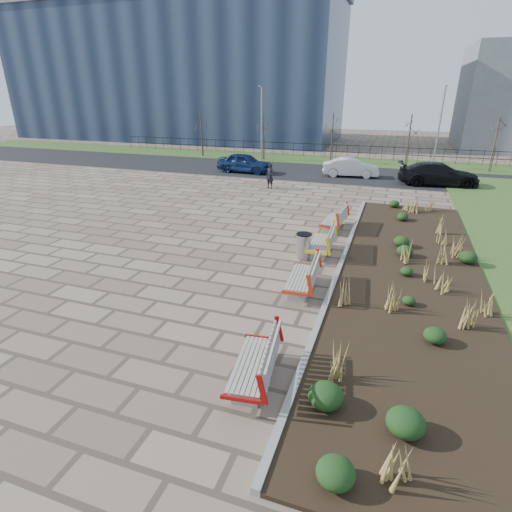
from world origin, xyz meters
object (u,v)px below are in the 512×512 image
(pedestrian, at_px, (270,176))
(lamp_east, at_px, (439,129))
(bench_c, at_px, (320,241))
(car_blue, at_px, (244,163))
(litter_bin, at_px, (304,247))
(bench_a, at_px, (252,362))
(bench_d, at_px, (334,218))
(lamp_west, at_px, (262,124))
(car_silver, at_px, (351,167))
(bench_b, at_px, (301,276))
(car_black, at_px, (438,174))

(pedestrian, height_order, lamp_east, lamp_east)
(bench_c, relative_size, lamp_east, 0.35)
(car_blue, bearing_deg, bench_c, -146.78)
(bench_c, xyz_separation_m, litter_bin, (-0.49, -0.67, -0.02))
(bench_a, bearing_deg, lamp_east, 72.33)
(bench_d, bearing_deg, lamp_west, 122.17)
(bench_a, distance_m, lamp_west, 29.10)
(bench_d, bearing_deg, car_blue, 131.17)
(litter_bin, relative_size, car_silver, 0.24)
(bench_d, bearing_deg, lamp_east, 77.53)
(car_silver, height_order, lamp_east, lamp_east)
(car_silver, bearing_deg, bench_b, 175.21)
(car_silver, bearing_deg, lamp_east, -57.29)
(bench_b, distance_m, litter_bin, 2.55)
(pedestrian, distance_m, car_black, 10.95)
(bench_a, bearing_deg, bench_b, 82.62)
(lamp_west, bearing_deg, car_silver, -29.75)
(bench_b, relative_size, lamp_east, 0.35)
(bench_b, xyz_separation_m, car_black, (4.97, 17.44, 0.24))
(bench_d, distance_m, car_black, 12.21)
(bench_c, relative_size, car_blue, 0.51)
(car_silver, bearing_deg, litter_bin, 173.79)
(bench_d, bearing_deg, litter_bin, -93.37)
(car_silver, bearing_deg, bench_d, 176.35)
(bench_d, xyz_separation_m, pedestrian, (-5.07, 6.77, 0.28))
(bench_d, height_order, pedestrian, pedestrian)
(bench_a, relative_size, lamp_east, 0.35)
(pedestrian, relative_size, lamp_west, 0.26)
(bench_b, distance_m, bench_c, 3.18)
(bench_d, distance_m, car_silver, 12.13)
(bench_b, bearing_deg, car_black, 70.44)
(litter_bin, bearing_deg, pedestrian, 113.45)
(car_blue, bearing_deg, bench_a, -156.29)
(bench_c, xyz_separation_m, car_black, (4.97, 14.26, 0.24))
(bench_d, distance_m, lamp_west, 19.27)
(lamp_west, distance_m, lamp_east, 14.00)
(pedestrian, height_order, car_silver, pedestrian)
(bench_c, distance_m, bench_d, 3.11)
(bench_c, distance_m, pedestrian, 11.10)
(lamp_west, height_order, lamp_east, same)
(bench_a, bearing_deg, car_silver, 84.39)
(bench_a, bearing_deg, car_blue, 103.72)
(litter_bin, distance_m, car_black, 15.90)
(bench_b, bearing_deg, bench_a, -93.65)
(bench_c, xyz_separation_m, car_silver, (-0.71, 15.21, 0.16))
(bench_c, height_order, bench_d, same)
(pedestrian, bearing_deg, litter_bin, -46.46)
(litter_bin, bearing_deg, bench_c, 53.63)
(lamp_west, bearing_deg, bench_c, -65.72)
(car_blue, height_order, car_silver, car_blue)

